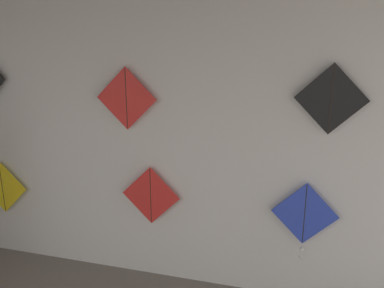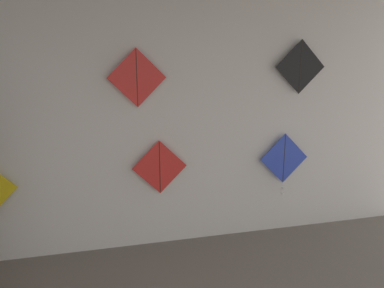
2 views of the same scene
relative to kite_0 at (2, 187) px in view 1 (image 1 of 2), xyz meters
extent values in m
cube|color=silver|center=(1.46, 0.09, 0.65)|extent=(5.85, 0.06, 2.80)
cube|color=yellow|center=(0.00, 0.00, 0.00)|extent=(0.54, 0.01, 0.54)
cylinder|color=black|center=(0.00, 0.00, 0.00)|extent=(0.01, 0.01, 0.51)
cube|color=red|center=(1.57, 0.00, 0.09)|extent=(0.54, 0.01, 0.54)
cylinder|color=black|center=(1.57, 0.00, 0.09)|extent=(0.01, 0.01, 0.51)
cube|color=blue|center=(2.90, 0.00, 0.09)|extent=(0.54, 0.01, 0.54)
cylinder|color=black|center=(2.90, 0.00, 0.09)|extent=(0.01, 0.01, 0.51)
sphere|color=white|center=(2.90, -0.01, -0.23)|extent=(0.04, 0.04, 0.04)
sphere|color=white|center=(2.90, -0.01, -0.30)|extent=(0.04, 0.04, 0.04)
cube|color=red|center=(1.38, 0.00, 0.96)|extent=(0.54, 0.01, 0.54)
cylinder|color=black|center=(1.38, 0.00, 0.96)|extent=(0.01, 0.01, 0.51)
cube|color=black|center=(3.02, 0.00, 1.04)|extent=(0.54, 0.01, 0.54)
cylinder|color=black|center=(3.02, 0.00, 1.04)|extent=(0.01, 0.01, 0.51)
camera|label=1|loc=(2.85, -3.27, 1.66)|focal=40.00mm
camera|label=2|loc=(1.05, -3.47, 1.20)|focal=35.00mm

